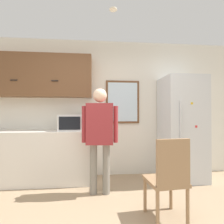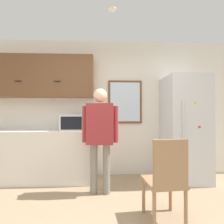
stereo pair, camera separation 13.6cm
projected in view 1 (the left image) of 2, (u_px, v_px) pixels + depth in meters
name	position (u px, v px, depth m)	size (l,w,h in m)	color
back_wall	(101.00, 108.00, 3.54)	(6.00, 0.06, 2.70)	silver
counter	(35.00, 157.00, 3.11)	(2.01, 0.56, 0.92)	silver
upper_cabinets	(37.00, 76.00, 3.26)	(2.01, 0.32, 0.79)	brown
microwave	(74.00, 123.00, 3.15)	(0.51, 0.39, 0.29)	white
person	(100.00, 130.00, 2.68)	(0.56, 0.26, 1.61)	gray
refrigerator	(182.00, 128.00, 3.30)	(0.73, 0.71, 1.92)	silver
chair	(168.00, 176.00, 1.96)	(0.45, 0.45, 0.95)	#997551
window	(123.00, 102.00, 3.54)	(0.68, 0.05, 0.86)	brown
ceiling_light	(113.00, 9.00, 2.43)	(0.11, 0.11, 0.01)	white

